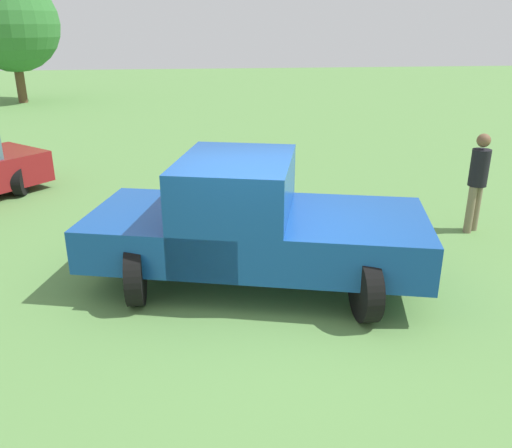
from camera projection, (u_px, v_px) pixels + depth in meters
name	position (u px, v px, depth m)	size (l,w,h in m)	color
ground_plane	(264.00, 305.00, 7.03)	(80.00, 80.00, 0.00)	#5B8C47
pickup_truck	(248.00, 220.00, 7.37)	(3.21, 5.04, 1.84)	black
person_visitor	(478.00, 177.00, 9.21)	(0.44, 0.44, 1.78)	#7A6B51
tree_back_right	(11.00, 24.00, 23.93)	(4.24, 4.24, 5.64)	brown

